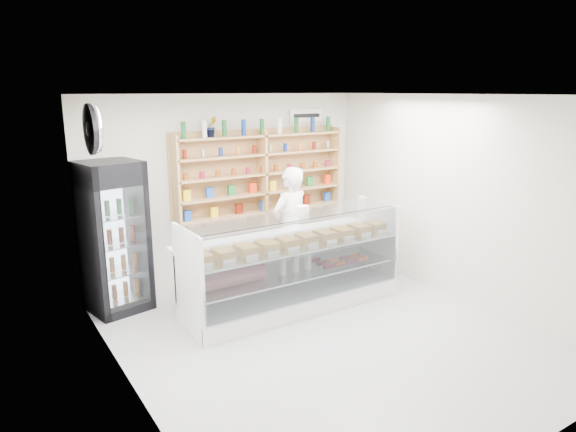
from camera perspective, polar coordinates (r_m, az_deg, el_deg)
room at (r=5.80m, az=4.44°, el=-0.70°), size 5.00×5.00×5.00m
display_counter at (r=6.92m, az=0.52°, el=-7.28°), size 2.99×0.89×1.30m
shop_worker at (r=7.51m, az=0.22°, el=-1.28°), size 0.72×0.55×1.79m
drinks_cooler at (r=7.03m, az=-18.79°, el=-2.22°), size 0.84×0.82×1.99m
wall_shelving at (r=7.95m, az=-2.86°, el=4.71°), size 2.84×0.28×1.33m
potted_plant at (r=7.49m, az=-8.50°, el=9.80°), size 0.17×0.14×0.30m
security_mirror at (r=5.81m, az=-20.66°, el=9.01°), size 0.15×0.50×0.50m
wall_sign at (r=8.45m, az=2.02°, el=11.10°), size 0.62×0.03×0.20m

